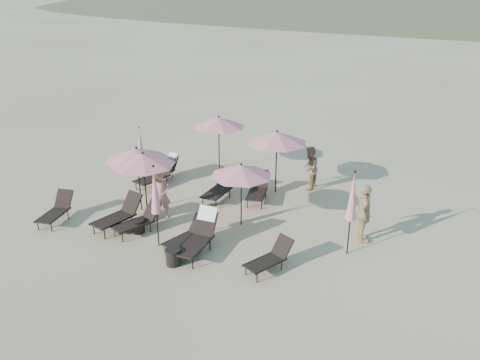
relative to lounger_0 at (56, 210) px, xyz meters
The scene contains 24 objects.
ground 4.73m from the lounger_0, ahead, with size 800.00×800.00×0.00m, color #D6BA8C.
lounger_0 is the anchor object (origin of this frame).
lounger_1 2.26m from the lounger_0, 19.33° to the left, with size 0.89×1.83×1.01m.
lounger_2 3.03m from the lounger_0, 15.82° to the left, with size 1.08×1.72×0.92m.
lounger_3 4.92m from the lounger_0, ahead, with size 0.86×1.58×0.86m.
lounger_4 5.34m from the lounger_0, ahead, with size 0.94×1.95×1.17m.
lounger_5 7.64m from the lounger_0, ahead, with size 1.03×1.58×0.85m.
lounger_6 4.24m from the lounger_0, 77.93° to the left, with size 0.94×1.87×1.03m.
lounger_7 5.01m from the lounger_0, 82.05° to the left, with size 0.57×1.52×0.94m.
lounger_8 5.73m from the lounger_0, 48.77° to the left, with size 0.80×1.78×1.00m.
lounger_9 7.07m from the lounger_0, 44.58° to the left, with size 1.15×1.78×0.96m.
umbrella_open_0 3.27m from the lounger_0, 48.31° to the left, with size 2.20×2.20×2.37m.
umbrella_open_1 3.41m from the lounger_0, 39.04° to the left, with size 2.16×2.16×2.32m.
umbrella_open_2 6.41m from the lounger_0, 27.89° to the left, with size 2.03×2.03×2.18m.
umbrella_open_3 7.42m from the lounger_0, 73.26° to the left, with size 2.25×2.25×2.42m.
umbrella_open_4 8.15m from the lounger_0, 48.39° to the left, with size 2.32×2.32×2.50m.
umbrella_closed_0 4.30m from the lounger_0, ahead, with size 0.31×0.31×2.64m.
umbrella_closed_1 9.71m from the lounger_0, 17.53° to the left, with size 0.31×0.31×2.64m.
umbrella_closed_2 4.28m from the lounger_0, 87.26° to the left, with size 0.27×0.27×2.34m.
side_table_0 3.00m from the lounger_0, 15.08° to the left, with size 0.44×0.44×0.43m, color black.
side_table_1 5.08m from the lounger_0, ahead, with size 0.43×0.43×0.49m, color black.
beachgoer_a 3.57m from the lounger_0, 34.34° to the left, with size 0.62×0.41×1.70m, color #B57562.
beachgoer_b 9.33m from the lounger_0, 47.76° to the left, with size 0.84×0.65×1.72m, color #9E7351.
beachgoer_c 10.08m from the lounger_0, 22.45° to the left, with size 1.10×0.46×1.88m, color tan.
Camera 1 is at (7.83, -9.62, 7.24)m, focal length 35.00 mm.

